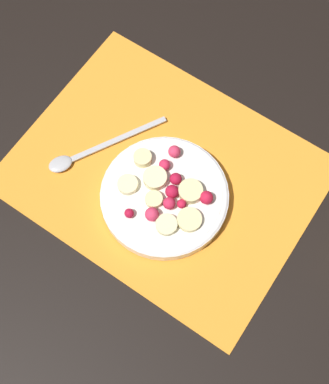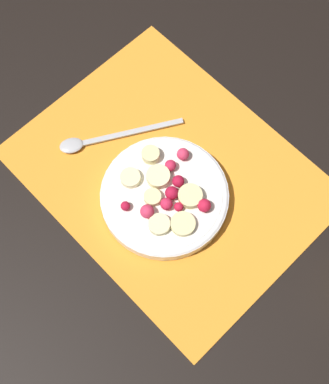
# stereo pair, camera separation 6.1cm
# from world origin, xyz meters

# --- Properties ---
(ground_plane) EXTENTS (3.00, 3.00, 0.00)m
(ground_plane) POSITION_xyz_m (0.00, 0.00, 0.00)
(ground_plane) COLOR black
(placemat) EXTENTS (0.47, 0.36, 0.01)m
(placemat) POSITION_xyz_m (0.00, 0.00, 0.00)
(placemat) COLOR orange
(placemat) RESTS_ON ground_plane
(fruit_bowl) EXTENTS (0.20, 0.20, 0.04)m
(fruit_bowl) POSITION_xyz_m (-0.03, 0.04, 0.02)
(fruit_bowl) COLOR white
(fruit_bowl) RESTS_ON placemat
(spoon) EXTENTS (0.12, 0.19, 0.01)m
(spoon) POSITION_xyz_m (0.13, 0.04, 0.01)
(spoon) COLOR #B2B2B7
(spoon) RESTS_ON placemat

